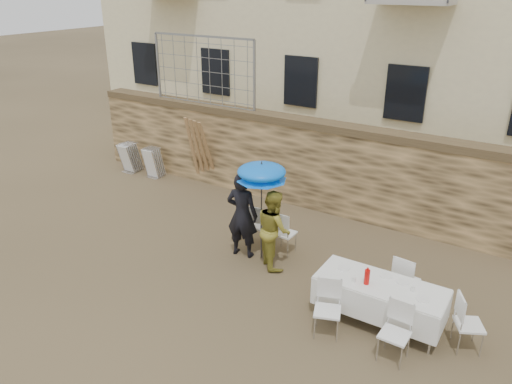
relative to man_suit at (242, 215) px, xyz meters
The scene contains 17 objects.
ground 2.20m from the man_suit, 95.79° to the right, with size 80.00×80.00×0.00m, color brown.
stone_wall 3.03m from the man_suit, 93.82° to the left, with size 13.00×0.50×2.20m, color olive.
chain_link_fence 4.91m from the man_suit, 136.71° to the left, with size 3.20×0.06×1.80m, color gray, non-canonical shape.
man_suit is the anchor object (origin of this frame).
woman_dress 0.76m from the man_suit, ahead, with size 0.79×0.61×1.62m, color gold.
umbrella 1.02m from the man_suit, 14.04° to the left, with size 1.00×1.00×1.97m.
couple_chair_left 0.71m from the man_suit, 90.00° to the left, with size 0.48×0.48×0.96m, color white, non-canonical shape.
couple_chair_right 0.99m from the man_suit, 38.16° to the left, with size 0.48×0.48×0.96m, color white, non-canonical shape.
banquet_table 3.26m from the man_suit, 11.96° to the right, with size 2.10×0.85×0.78m.
soda_bottle 3.09m from the man_suit, 15.45° to the right, with size 0.09×0.09×0.26m, color red.
table_chair_front_left 2.98m from the man_suit, 28.90° to the right, with size 0.48×0.48×0.96m, color white, non-canonical shape.
table_chair_front_right 3.97m from the man_suit, 21.15° to the right, with size 0.48×0.48×0.96m, color white, non-canonical shape.
table_chair_back 3.41m from the man_suit, ahead, with size 0.48×0.48×0.96m, color white, non-canonical shape.
table_chair_side 4.64m from the man_suit, ahead, with size 0.48×0.48×0.96m, color white, non-canonical shape.
chair_stack_left 6.12m from the man_suit, 155.62° to the left, with size 0.46×0.55×0.92m, color white, non-canonical shape.
chair_stack_right 5.31m from the man_suit, 151.59° to the left, with size 0.46×0.47×0.92m, color white, non-canonical shape.
wood_planks 4.01m from the man_suit, 139.74° to the left, with size 0.70×0.20×2.00m, color #A37749, non-canonical shape.
Camera 1 is at (5.31, -5.65, 5.37)m, focal length 35.00 mm.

